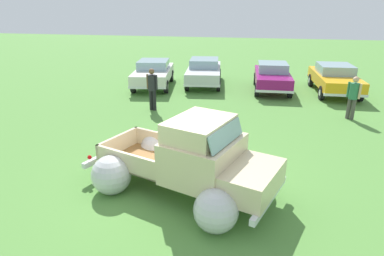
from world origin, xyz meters
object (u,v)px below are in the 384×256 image
at_px(vintage_pickup_truck, 193,165).
at_px(show_car_0, 153,73).
at_px(show_car_2, 272,76).
at_px(lane_cone_0, 215,137).
at_px(spectator_0, 353,95).
at_px(show_car_3, 335,78).
at_px(spectator_1, 152,87).
at_px(show_car_1, 204,71).

distance_m(vintage_pickup_truck, show_car_0, 11.23).
bearing_deg(vintage_pickup_truck, show_car_2, 98.85).
bearing_deg(lane_cone_0, spectator_0, 37.57).
height_order(show_car_2, lane_cone_0, show_car_2).
xyz_separation_m(show_car_3, lane_cone_0, (-4.98, -7.99, -0.47)).
relative_size(vintage_pickup_truck, spectator_1, 2.80).
distance_m(show_car_0, lane_cone_0, 8.68).
distance_m(show_car_2, spectator_0, 5.09).
bearing_deg(lane_cone_0, show_car_1, 102.01).
relative_size(show_car_0, spectator_1, 2.53).
xyz_separation_m(spectator_1, lane_cone_0, (3.15, -3.30, -0.72)).
bearing_deg(spectator_1, vintage_pickup_truck, 40.34).
height_order(show_car_1, lane_cone_0, show_car_1).
relative_size(show_car_3, spectator_1, 2.55).
relative_size(vintage_pickup_truck, show_car_2, 1.19).
distance_m(vintage_pickup_truck, show_car_3, 12.05).
bearing_deg(vintage_pickup_truck, spectator_1, 135.34).
relative_size(show_car_0, spectator_0, 2.67).
bearing_deg(spectator_1, show_car_0, -148.24).
xyz_separation_m(show_car_1, lane_cone_0, (1.81, -8.52, -0.47)).
height_order(show_car_0, spectator_1, spectator_1).
xyz_separation_m(vintage_pickup_truck, spectator_1, (-3.02, 6.22, 0.27)).
xyz_separation_m(vintage_pickup_truck, show_car_1, (-1.68, 11.44, 0.03)).
bearing_deg(vintage_pickup_truck, show_car_3, 84.38).
relative_size(show_car_3, lane_cone_0, 7.24).
bearing_deg(show_car_2, vintage_pickup_truck, -13.23).
height_order(show_car_1, spectator_0, spectator_0).
height_order(show_car_0, lane_cone_0, show_car_0).
distance_m(show_car_1, spectator_0, 8.21).
relative_size(spectator_1, lane_cone_0, 2.84).
bearing_deg(show_car_2, show_car_0, -88.71).
height_order(vintage_pickup_truck, lane_cone_0, vintage_pickup_truck).
distance_m(vintage_pickup_truck, spectator_1, 6.92).
bearing_deg(spectator_1, show_car_2, 146.69).
relative_size(show_car_0, show_car_2, 1.08).
distance_m(spectator_0, lane_cone_0, 6.16).
relative_size(vintage_pickup_truck, lane_cone_0, 7.93).
relative_size(show_car_2, lane_cone_0, 6.67).
bearing_deg(show_car_3, spectator_0, -4.55).
xyz_separation_m(show_car_2, show_car_3, (3.09, 0.11, 0.01)).
relative_size(show_car_0, show_car_3, 0.99).
bearing_deg(show_car_1, show_car_2, 73.57).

